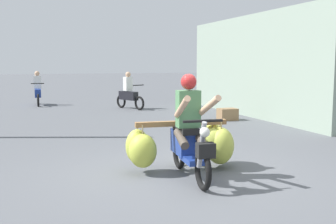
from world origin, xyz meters
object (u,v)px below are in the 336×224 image
at_px(produce_crate, 227,114).
at_px(motorbike_main_loaded, 194,142).
at_px(motorbike_distant_ahead_right, 38,91).
at_px(motorbike_distant_ahead_left, 129,94).

bearing_deg(produce_crate, motorbike_main_loaded, -122.53).
relative_size(motorbike_distant_ahead_right, produce_crate, 2.90).
xyz_separation_m(motorbike_distant_ahead_left, produce_crate, (2.10, -3.98, -0.39)).
height_order(motorbike_distant_ahead_left, produce_crate, motorbike_distant_ahead_left).
height_order(motorbike_main_loaded, motorbike_distant_ahead_right, motorbike_main_loaded).
relative_size(motorbike_main_loaded, motorbike_distant_ahead_left, 1.26).
xyz_separation_m(motorbike_main_loaded, motorbike_distant_ahead_left, (1.15, 9.09, 0.08)).
distance_m(motorbike_distant_ahead_right, produce_crate, 8.42).
distance_m(motorbike_main_loaded, motorbike_distant_ahead_left, 9.16).
bearing_deg(motorbike_distant_ahead_right, motorbike_distant_ahead_left, -38.43).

